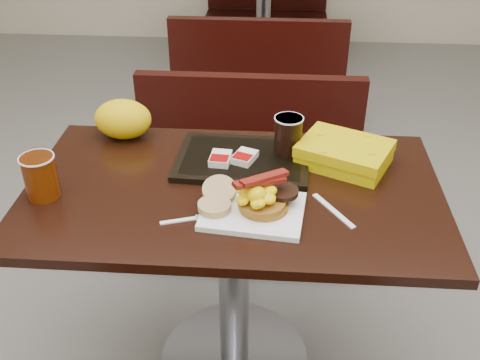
# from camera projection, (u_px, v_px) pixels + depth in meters

# --- Properties ---
(table_near) EXTENTS (1.20, 0.70, 0.75)m
(table_near) POSITION_uv_depth(u_px,v_px,m) (234.00, 284.00, 1.84)
(table_near) COLOR black
(table_near) RESTS_ON floor
(bench_near_n) EXTENTS (1.00, 0.46, 0.72)m
(bench_near_n) POSITION_uv_depth(u_px,v_px,m) (247.00, 173.00, 2.43)
(bench_near_n) COLOR black
(bench_near_n) RESTS_ON floor
(table_far) EXTENTS (1.20, 0.70, 0.75)m
(table_far) POSITION_uv_depth(u_px,v_px,m) (263.00, 30.00, 4.02)
(table_far) COLOR black
(table_far) RESTS_ON floor
(bench_far_s) EXTENTS (1.00, 0.46, 0.72)m
(bench_far_s) POSITION_uv_depth(u_px,v_px,m) (259.00, 69.00, 3.44)
(bench_far_s) COLOR black
(bench_far_s) RESTS_ON floor
(bench_far_n) EXTENTS (1.00, 0.46, 0.72)m
(bench_far_n) POSITION_uv_depth(u_px,v_px,m) (266.00, 5.00, 4.61)
(bench_far_n) COLOR black
(bench_far_n) RESTS_ON floor
(platter) EXTENTS (0.29, 0.24, 0.02)m
(platter) POSITION_uv_depth(u_px,v_px,m) (253.00, 211.00, 1.52)
(platter) COLOR white
(platter) RESTS_ON table_near
(pancake_stack) EXTENTS (0.15, 0.15, 0.03)m
(pancake_stack) POSITION_uv_depth(u_px,v_px,m) (264.00, 203.00, 1.51)
(pancake_stack) COLOR #9A5B19
(pancake_stack) RESTS_ON platter
(sausage_patty) EXTENTS (0.10, 0.10, 0.01)m
(sausage_patty) POSITION_uv_depth(u_px,v_px,m) (283.00, 192.00, 1.52)
(sausage_patty) COLOR black
(sausage_patty) RESTS_ON pancake_stack
(scrambled_eggs) EXTENTS (0.10, 0.09, 0.05)m
(scrambled_eggs) POSITION_uv_depth(u_px,v_px,m) (256.00, 196.00, 1.48)
(scrambled_eggs) COLOR #FFEC05
(scrambled_eggs) RESTS_ON pancake_stack
(bacon_strips) EXTENTS (0.16, 0.14, 0.01)m
(bacon_strips) POSITION_uv_depth(u_px,v_px,m) (260.00, 181.00, 1.48)
(bacon_strips) COLOR #4F0905
(bacon_strips) RESTS_ON scrambled_eggs
(muffin_bottom) EXTENTS (0.09, 0.09, 0.02)m
(muffin_bottom) POSITION_uv_depth(u_px,v_px,m) (214.00, 206.00, 1.51)
(muffin_bottom) COLOR tan
(muffin_bottom) RESTS_ON platter
(muffin_top) EXTENTS (0.10, 0.10, 0.05)m
(muffin_top) POSITION_uv_depth(u_px,v_px,m) (219.00, 190.00, 1.55)
(muffin_top) COLOR tan
(muffin_top) RESTS_ON platter
(coffee_cup_near) EXTENTS (0.12, 0.12, 0.13)m
(coffee_cup_near) POSITION_uv_depth(u_px,v_px,m) (40.00, 177.00, 1.56)
(coffee_cup_near) COLOR #832E04
(coffee_cup_near) RESTS_ON table_near
(fork) EXTENTS (0.13, 0.06, 0.00)m
(fork) POSITION_uv_depth(u_px,v_px,m) (178.00, 221.00, 1.49)
(fork) COLOR white
(fork) RESTS_ON table_near
(knife) EXTENTS (0.11, 0.16, 0.00)m
(knife) POSITION_uv_depth(u_px,v_px,m) (333.00, 210.00, 1.53)
(knife) COLOR white
(knife) RESTS_ON table_near
(condiment_syrup) EXTENTS (0.05, 0.04, 0.01)m
(condiment_syrup) POSITION_uv_depth(u_px,v_px,m) (228.00, 170.00, 1.70)
(condiment_syrup) COLOR #C34508
(condiment_syrup) RESTS_ON table_near
(condiment_ketchup) EXTENTS (0.05, 0.04, 0.01)m
(condiment_ketchup) POSITION_uv_depth(u_px,v_px,m) (226.00, 170.00, 1.70)
(condiment_ketchup) COLOR #8C0504
(condiment_ketchup) RESTS_ON table_near
(tray) EXTENTS (0.42, 0.31, 0.02)m
(tray) POSITION_uv_depth(u_px,v_px,m) (243.00, 160.00, 1.75)
(tray) COLOR black
(tray) RESTS_ON table_near
(hashbrown_sleeve_left) EXTENTS (0.07, 0.09, 0.02)m
(hashbrown_sleeve_left) POSITION_uv_depth(u_px,v_px,m) (220.00, 158.00, 1.71)
(hashbrown_sleeve_left) COLOR silver
(hashbrown_sleeve_left) RESTS_ON tray
(hashbrown_sleeve_right) EXTENTS (0.09, 0.10, 0.02)m
(hashbrown_sleeve_right) POSITION_uv_depth(u_px,v_px,m) (245.00, 157.00, 1.72)
(hashbrown_sleeve_right) COLOR silver
(hashbrown_sleeve_right) RESTS_ON tray
(coffee_cup_far) EXTENTS (0.09, 0.09, 0.12)m
(coffee_cup_far) POSITION_uv_depth(u_px,v_px,m) (288.00, 135.00, 1.74)
(coffee_cup_far) COLOR black
(coffee_cup_far) RESTS_ON tray
(clamshell) EXTENTS (0.32, 0.29, 0.07)m
(clamshell) POSITION_uv_depth(u_px,v_px,m) (344.00, 154.00, 1.73)
(clamshell) COLOR #CAAE03
(clamshell) RESTS_ON table_near
(paper_bag) EXTENTS (0.21, 0.16, 0.13)m
(paper_bag) POSITION_uv_depth(u_px,v_px,m) (123.00, 119.00, 1.86)
(paper_bag) COLOR yellow
(paper_bag) RESTS_ON table_near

